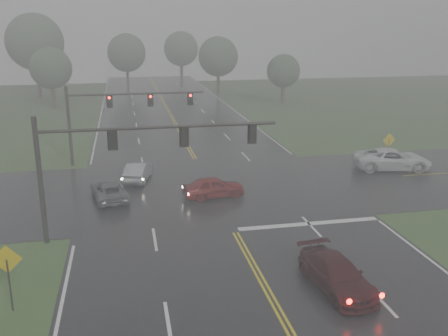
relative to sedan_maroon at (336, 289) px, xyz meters
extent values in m
cube|color=black|center=(-3.02, 12.85, 0.00)|extent=(18.00, 160.00, 0.02)
cube|color=black|center=(-3.02, 14.85, 0.00)|extent=(120.00, 14.00, 0.02)
cube|color=silver|center=(1.48, 7.25, 0.00)|extent=(8.50, 0.50, 0.01)
imported|color=#33090C|center=(0.00, 0.00, 0.00)|extent=(2.46, 4.95, 1.38)
imported|color=maroon|center=(-3.16, 12.96, 0.00)|extent=(4.32, 2.20, 1.41)
imported|color=#98999F|center=(-7.99, 17.84, 0.00)|extent=(2.45, 4.40, 1.37)
imported|color=#505257|center=(-10.04, 13.86, 0.00)|extent=(2.77, 4.65, 1.21)
imported|color=silver|center=(12.07, 16.71, 0.00)|extent=(6.47, 4.00, 1.67)
cylinder|color=black|center=(-13.22, 7.61, 3.43)|extent=(0.27, 0.27, 6.85)
cylinder|color=black|center=(-13.22, 7.61, 6.09)|extent=(0.17, 0.17, 0.76)
cylinder|color=black|center=(-6.94, 7.61, 6.04)|extent=(12.57, 0.17, 0.17)
cube|color=black|center=(-9.45, 7.61, 5.47)|extent=(0.32, 0.27, 1.00)
cube|color=black|center=(-9.45, 7.76, 5.47)|extent=(0.52, 0.03, 1.19)
cube|color=black|center=(-5.68, 7.61, 5.47)|extent=(0.32, 0.27, 1.00)
cube|color=black|center=(-5.68, 7.76, 5.47)|extent=(0.52, 0.03, 1.19)
cube|color=black|center=(-1.91, 7.61, 5.47)|extent=(0.32, 0.27, 1.00)
cube|color=black|center=(-1.91, 7.76, 5.47)|extent=(0.52, 0.03, 1.19)
cylinder|color=black|center=(-13.22, 23.08, 3.27)|extent=(0.25, 0.25, 6.53)
cylinder|color=black|center=(-13.22, 23.08, 5.81)|extent=(0.16, 0.16, 0.73)
cylinder|color=black|center=(-7.71, 23.08, 5.76)|extent=(11.02, 0.16, 0.16)
cube|color=black|center=(-9.91, 23.08, 5.22)|extent=(0.31, 0.25, 0.95)
cube|color=black|center=(-9.91, 23.22, 5.22)|extent=(0.50, 0.03, 1.13)
cylinder|color=#FF0C05|center=(-9.91, 22.93, 5.51)|extent=(0.20, 0.05, 0.20)
cube|color=black|center=(-6.61, 23.08, 5.22)|extent=(0.31, 0.25, 0.95)
cube|color=black|center=(-6.61, 23.22, 5.22)|extent=(0.50, 0.03, 1.13)
cylinder|color=#FF0C05|center=(-6.61, 22.93, 5.51)|extent=(0.20, 0.05, 0.20)
cube|color=black|center=(-3.30, 23.08, 5.22)|extent=(0.31, 0.25, 0.95)
cube|color=black|center=(-3.30, 23.22, 5.22)|extent=(0.50, 0.03, 1.13)
cylinder|color=#FF0C05|center=(-3.30, 22.93, 5.51)|extent=(0.20, 0.05, 0.20)
cylinder|color=black|center=(-13.67, 0.98, 1.14)|extent=(0.08, 0.08, 2.29)
cube|color=gold|center=(-13.67, 1.01, 2.29)|extent=(1.20, 0.08, 1.20)
cylinder|color=black|center=(12.05, 17.44, 1.13)|extent=(0.08, 0.08, 2.25)
cube|color=gold|center=(12.05, 17.47, 2.25)|extent=(1.18, 0.21, 1.18)
cylinder|color=#372B24|center=(-18.26, 53.59, 1.58)|extent=(0.56, 0.56, 3.16)
sphere|color=#31442D|center=(-18.26, 53.59, 5.44)|extent=(5.62, 5.62, 5.62)
cylinder|color=#372B24|center=(6.39, 61.79, 1.79)|extent=(0.51, 0.51, 3.58)
sphere|color=#31442D|center=(6.39, 61.79, 6.16)|extent=(6.36, 6.36, 6.36)
cylinder|color=#372B24|center=(-7.90, 71.49, 1.85)|extent=(0.50, 0.50, 3.70)
sphere|color=#31442D|center=(-7.90, 71.49, 6.37)|extent=(6.58, 6.58, 6.58)
cylinder|color=#372B24|center=(14.09, 51.64, 1.36)|extent=(0.60, 0.60, 2.71)
sphere|color=#31442D|center=(14.09, 51.64, 4.67)|extent=(4.82, 4.82, 4.82)
cylinder|color=#372B24|center=(-21.77, 65.14, 2.47)|extent=(0.60, 0.60, 4.93)
sphere|color=#31442D|center=(-21.77, 65.14, 8.49)|extent=(8.77, 8.77, 8.77)
cylinder|color=#372B24|center=(2.67, 81.00, 1.88)|extent=(0.60, 0.60, 3.77)
sphere|color=#31442D|center=(2.67, 81.00, 6.49)|extent=(6.70, 6.70, 6.70)
camera|label=1|loc=(-8.73, -18.34, 11.33)|focal=40.00mm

